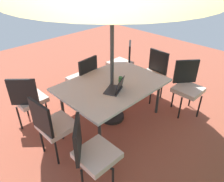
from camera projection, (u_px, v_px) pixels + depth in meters
ground_plane at (112, 118)px, 3.99m from camera, size 10.00×10.00×0.02m
dining_table at (112, 86)px, 3.64m from camera, size 1.74×1.25×0.72m
chair_east at (53, 124)px, 2.97m from camera, size 0.48×0.46×0.98m
chair_northeast at (92, 151)px, 2.55m from camera, size 0.59×0.58×0.98m
chair_south at (84, 77)px, 4.18m from camera, size 0.47×0.48×0.98m
chair_southwest at (123, 61)px, 4.85m from camera, size 0.58×0.59×0.98m
chair_northwest at (187, 85)px, 3.92m from camera, size 0.58×0.58×0.98m
chair_west at (153, 73)px, 4.35m from camera, size 0.47×0.46×0.98m
chair_southeast at (28, 98)px, 3.54m from camera, size 0.59×0.59×0.98m
laptop at (116, 88)px, 3.39m from camera, size 0.39×0.36×0.21m
cup at (121, 79)px, 3.64m from camera, size 0.07×0.07×0.09m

